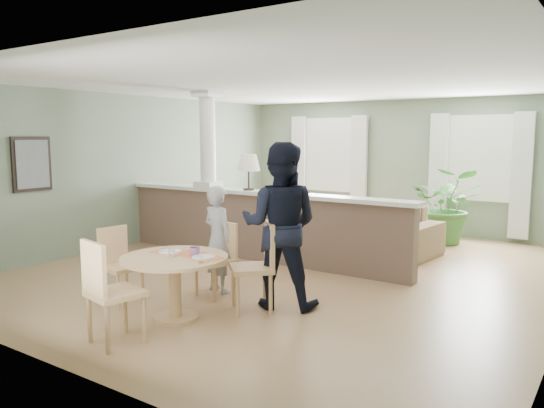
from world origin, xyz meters
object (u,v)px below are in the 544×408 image
Objects in this scene: sofa at (356,226)px; child_person at (218,239)px; man_person at (280,225)px; dining_table at (176,269)px; chair_far_man at (258,262)px; houseplant at (448,206)px; chair_near at (107,288)px; chair_far_boy at (220,255)px; chair_side at (118,261)px.

sofa is 2.05× the size of child_person.
sofa is at bearing -100.50° from man_person.
chair_far_man is (0.57, 0.74, 0.01)m from dining_table.
houseplant is 6.75m from chair_near.
chair_far_boy is 0.97m from man_person.
chair_near is (0.16, -1.83, 0.06)m from chair_far_boy.
dining_table is (-0.08, -4.36, 0.15)m from sofa.
child_person is at bearing -26.90° from chair_side.
man_person reaches higher than sofa.
sofa is 3.46m from man_person.
child_person is (0.69, 1.01, 0.18)m from chair_side.
chair_side is at bearing -111.29° from houseplant.
chair_far_boy is 0.77m from chair_far_man.
chair_side is 1.24m from child_person.
houseplant is 1.03× the size of child_person.
sofa is 4.36m from dining_table.
sofa is at bearing -83.35° from child_person.
sofa is 5.25m from chair_near.
sofa is 3.66m from chair_far_man.
chair_near is (-1.25, -6.64, -0.14)m from houseplant.
child_person reaches higher than sofa.
child_person is (-0.36, -3.31, 0.27)m from sofa.
chair_far_boy is (-0.25, -3.42, 0.09)m from sofa.
chair_near is at bearing -126.34° from chair_side.
chair_far_boy is 0.67× the size of child_person.
chair_far_boy is 1.01× the size of chair_side.
sofa is 2.74× the size of chair_near.
child_person is (-0.85, 0.32, 0.12)m from chair_far_man.
chair_near is at bearing -100.68° from houseplant.
dining_table is at bearing 34.70° from man_person.
child_person is at bearing -24.09° from man_person.
man_person is at bearing 13.43° from chair_far_boy.
man_person is (-0.56, -4.75, 0.25)m from houseplant.
sofa is 3.43m from chair_far_boy.
chair_far_boy is 0.48× the size of man_person.
houseplant is 1.39× the size of chair_far_man.
dining_table is 0.93m from chair_far_man.
dining_table is at bearing -84.59° from sofa.
chair_near is 1.97m from child_person.
sofa is at bearing -130.11° from houseplant.
man_person reaches higher than chair_far_boy.
dining_table is at bearing 118.02° from child_person.
chair_near is at bearing -64.92° from chair_far_man.
chair_side is 1.97m from man_person.
chair_near is (-0.08, -5.25, 0.15)m from sofa.
child_person reaches higher than dining_table.
chair_far_boy is at bearing 100.30° from dining_table.
chair_far_boy is at bearing -87.71° from sofa.
man_person is at bearing -96.69° from houseplant.
houseplant reaches higher than sofa.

